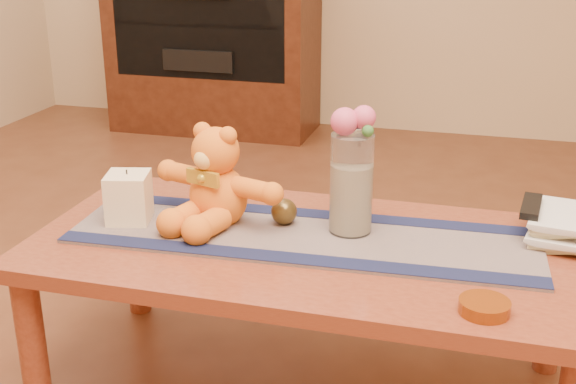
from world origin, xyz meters
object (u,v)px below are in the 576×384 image
(pillar_candle, at_px, (129,197))
(tv_remote, at_px, (531,206))
(book_bottom, at_px, (528,232))
(amber_dish, at_px, (484,307))
(glass_vase, at_px, (351,184))
(bronze_ball, at_px, (284,211))
(teddy_bear, at_px, (218,176))

(pillar_candle, height_order, tv_remote, pillar_candle)
(book_bottom, height_order, tv_remote, tv_remote)
(pillar_candle, xyz_separation_m, amber_dish, (0.93, -0.24, -0.06))
(tv_remote, bearing_deg, pillar_candle, -163.55)
(glass_vase, bearing_deg, bronze_ball, 179.83)
(tv_remote, height_order, amber_dish, tv_remote)
(pillar_candle, height_order, bronze_ball, pillar_candle)
(teddy_bear, height_order, bronze_ball, teddy_bear)
(glass_vase, xyz_separation_m, book_bottom, (0.45, 0.11, -0.13))
(teddy_bear, bearing_deg, tv_remote, 25.85)
(pillar_candle, bearing_deg, bronze_ball, 12.22)
(amber_dish, bearing_deg, book_bottom, 77.42)
(pillar_candle, distance_m, glass_vase, 0.60)
(teddy_bear, relative_size, book_bottom, 1.67)
(teddy_bear, xyz_separation_m, tv_remote, (0.80, 0.13, -0.05))
(glass_vase, bearing_deg, book_bottom, 14.20)
(teddy_bear, height_order, book_bottom, teddy_bear)
(bronze_ball, bearing_deg, amber_dish, -32.07)
(amber_dish, bearing_deg, pillar_candle, 165.44)
(book_bottom, height_order, amber_dish, amber_dish)
(teddy_bear, relative_size, bronze_ball, 5.35)
(teddy_bear, distance_m, amber_dish, 0.78)
(glass_vase, distance_m, book_bottom, 0.48)
(pillar_candle, bearing_deg, book_bottom, 11.00)
(bronze_ball, xyz_separation_m, book_bottom, (0.63, 0.11, -0.03))
(pillar_candle, height_order, glass_vase, glass_vase)
(glass_vase, height_order, amber_dish, glass_vase)
(teddy_bear, xyz_separation_m, amber_dish, (0.70, -0.31, -0.12))
(glass_vase, relative_size, bronze_ball, 3.74)
(teddy_bear, distance_m, glass_vase, 0.35)
(tv_remote, bearing_deg, bronze_ball, -164.69)
(teddy_bear, xyz_separation_m, book_bottom, (0.80, 0.14, -0.12))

